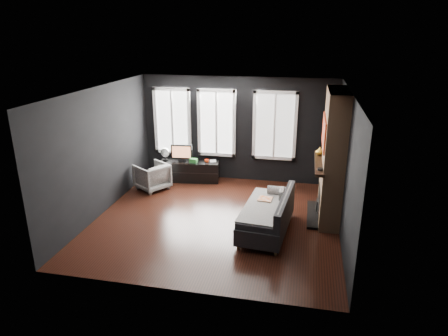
% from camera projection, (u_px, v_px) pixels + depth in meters
% --- Properties ---
extents(floor, '(5.00, 5.00, 0.00)m').
position_uv_depth(floor, '(216.00, 219.00, 8.43)').
color(floor, black).
rests_on(floor, ground).
extents(ceiling, '(5.00, 5.00, 0.00)m').
position_uv_depth(ceiling, '(216.00, 90.00, 7.55)').
color(ceiling, white).
rests_on(ceiling, ground).
extents(wall_back, '(5.00, 0.02, 2.70)m').
position_uv_depth(wall_back, '(238.00, 129.00, 10.30)').
color(wall_back, black).
rests_on(wall_back, ground).
extents(wall_left, '(0.02, 5.00, 2.70)m').
position_uv_depth(wall_left, '(101.00, 151.00, 8.47)').
color(wall_left, black).
rests_on(wall_left, ground).
extents(wall_right, '(0.02, 5.00, 2.70)m').
position_uv_depth(wall_right, '(345.00, 167.00, 7.50)').
color(wall_right, black).
rests_on(wall_right, ground).
extents(windows, '(4.00, 0.16, 1.76)m').
position_uv_depth(windows, '(220.00, 89.00, 10.01)').
color(windows, white).
rests_on(windows, wall_back).
extents(fireplace, '(0.70, 1.62, 2.70)m').
position_uv_depth(fireplace, '(333.00, 157.00, 8.10)').
color(fireplace, '#93724C').
rests_on(fireplace, floor).
extents(sofa, '(1.10, 1.93, 0.79)m').
position_uv_depth(sofa, '(267.00, 213.00, 7.81)').
color(sofa, '#232326').
rests_on(sofa, floor).
extents(stripe_pillow, '(0.08, 0.33, 0.33)m').
position_uv_depth(stripe_pillow, '(281.00, 197.00, 8.11)').
color(stripe_pillow, gray).
rests_on(stripe_pillow, sofa).
extents(armchair, '(0.94, 0.95, 0.73)m').
position_uv_depth(armchair, '(152.00, 175.00, 9.93)').
color(armchair, white).
rests_on(armchair, floor).
extents(media_console, '(1.59, 0.68, 0.53)m').
position_uv_depth(media_console, '(190.00, 171.00, 10.52)').
color(media_console, black).
rests_on(media_console, floor).
extents(monitor, '(0.57, 0.18, 0.50)m').
position_uv_depth(monitor, '(182.00, 152.00, 10.38)').
color(monitor, black).
rests_on(monitor, media_console).
extents(desk_fan, '(0.27, 0.27, 0.35)m').
position_uv_depth(desk_fan, '(165.00, 154.00, 10.46)').
color(desk_fan, '#A7A7A7').
rests_on(desk_fan, media_console).
extents(mug, '(0.13, 0.11, 0.11)m').
position_uv_depth(mug, '(207.00, 161.00, 10.32)').
color(mug, '#EC4217').
rests_on(mug, media_console).
extents(book, '(0.16, 0.06, 0.22)m').
position_uv_depth(book, '(210.00, 157.00, 10.38)').
color(book, '#BDAE91').
rests_on(book, media_console).
extents(storage_box, '(0.21, 0.15, 0.11)m').
position_uv_depth(storage_box, '(193.00, 161.00, 10.32)').
color(storage_box, '#266E2B').
rests_on(storage_box, media_console).
extents(mantel_vase, '(0.21, 0.22, 0.17)m').
position_uv_depth(mantel_vase, '(320.00, 151.00, 8.57)').
color(mantel_vase, gold).
rests_on(mantel_vase, fireplace).
extents(mantel_clock, '(0.12, 0.12, 0.04)m').
position_uv_depth(mantel_clock, '(320.00, 169.00, 7.67)').
color(mantel_clock, black).
rests_on(mantel_clock, fireplace).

